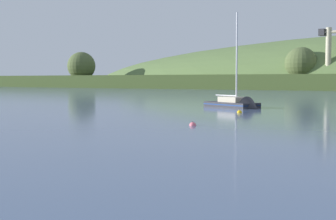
# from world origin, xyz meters

# --- Properties ---
(dockside_crane) EXTENTS (16.28, 5.29, 23.80)m
(dockside_crane) POSITION_xyz_m (-7.33, 194.36, 11.82)
(dockside_crane) COLOR #4C4C51
(dockside_crane) RESTS_ON ground
(sailboat_near_mooring) EXTENTS (9.77, 7.26, 14.59)m
(sailboat_near_mooring) POSITION_xyz_m (2.08, 63.54, 0.23)
(sailboat_near_mooring) COLOR #232328
(sailboat_near_mooring) RESTS_ON ground
(mooring_buoy_foreground) EXTENTS (0.59, 0.59, 0.67)m
(mooring_buoy_foreground) POSITION_xyz_m (7.44, 37.25, 0.00)
(mooring_buoy_foreground) COLOR #E06675
(mooring_buoy_foreground) RESTS_ON ground
(mooring_buoy_midchannel) EXTENTS (0.61, 0.61, 0.69)m
(mooring_buoy_midchannel) POSITION_xyz_m (5.65, 54.21, 0.00)
(mooring_buoy_midchannel) COLOR yellow
(mooring_buoy_midchannel) RESTS_ON ground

